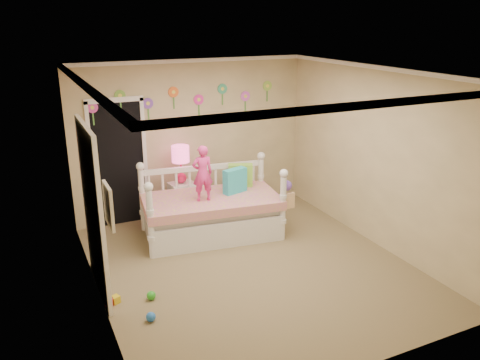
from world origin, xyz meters
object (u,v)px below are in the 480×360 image
table_lamp (181,159)px  child (203,173)px  daybed (211,201)px  nightstand (182,202)px

table_lamp → child: bearing=-85.6°
child → table_lamp: bearing=-79.3°
daybed → nightstand: bearing=115.1°
child → table_lamp: child is taller
daybed → nightstand: daybed is taller
nightstand → table_lamp: size_ratio=1.06×
daybed → table_lamp: 0.91m
nightstand → table_lamp: (0.00, 0.00, 0.74)m
child → nightstand: (-0.06, 0.81, -0.72)m
daybed → table_lamp: size_ratio=3.35×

